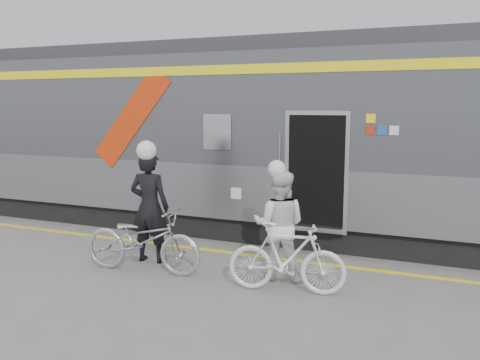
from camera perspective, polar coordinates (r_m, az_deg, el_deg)
The scene contains 9 objects.
ground at distance 8.07m, azimuth -9.36°, elevation -11.89°, with size 90.00×90.00×0.00m, color slate.
train at distance 11.50m, azimuth -0.21°, elevation 4.84°, with size 24.00×3.17×4.10m.
safety_strip at distance 9.85m, azimuth -2.67°, elevation -7.94°, with size 24.00×0.12×0.01m, color yellow.
man at distance 9.14m, azimuth -10.12°, elevation -2.99°, with size 0.72×0.48×1.99m, color black.
bicycle_left at distance 8.69m, azimuth -10.90°, elevation -6.64°, with size 0.73×2.08×1.09m, color #B3B6BB.
woman at distance 8.16m, azimuth 4.44°, elevation -5.07°, with size 0.86×0.67×1.77m, color white.
bicycle_right at distance 7.66m, azimuth 5.26°, elevation -8.69°, with size 0.50×1.78×1.07m, color silver.
helmet_man at distance 8.98m, azimuth -10.32°, elevation 4.32°, with size 0.34×0.34×0.34m, color white.
helmet_woman at distance 7.98m, azimuth 4.52°, elevation 2.10°, with size 0.28×0.28×0.28m, color white.
Camera 1 is at (4.06, -6.38, 2.81)m, focal length 38.00 mm.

